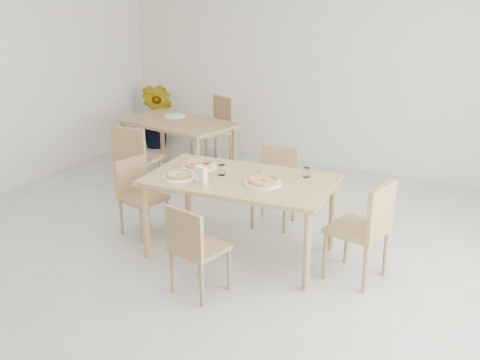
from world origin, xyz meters
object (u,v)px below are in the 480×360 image
at_px(pizza_mushroom, 179,174).
at_px(chair_east, 367,225).
at_px(tumbler_b, 307,172).
at_px(plate_empty, 175,116).
at_px(main_table, 240,186).
at_px(chair_back_s, 135,156).
at_px(napkin_holder, 201,175).
at_px(second_table, 177,128).
at_px(pizza_pepperoni, 199,164).
at_px(tumbler_a, 222,170).
at_px(plate_margherita, 263,183).
at_px(plate_pepperoni, 199,167).
at_px(chair_back_n, 216,126).
at_px(pizza_margherita, 263,181).
at_px(chair_west, 139,191).
at_px(potted_plant, 157,116).
at_px(chair_north, 276,181).
at_px(chair_south, 194,245).
at_px(plate_mushroom, 179,177).

bearing_deg(pizza_mushroom, chair_east, 10.32).
xyz_separation_m(tumbler_b, plate_empty, (-2.39, 1.45, -0.03)).
height_order(main_table, chair_back_s, chair_back_s).
distance_m(main_table, tumbler_b, 0.61).
relative_size(napkin_holder, plate_empty, 0.53).
height_order(second_table, chair_back_s, chair_back_s).
bearing_deg(second_table, main_table, -31.24).
bearing_deg(pizza_pepperoni, tumbler_a, -16.72).
distance_m(plate_margherita, plate_pepperoni, 0.75).
distance_m(chair_back_n, plate_empty, 0.67).
distance_m(chair_east, pizza_mushroom, 1.70).
bearing_deg(pizza_pepperoni, pizza_mushroom, -91.20).
relative_size(main_table, pizza_pepperoni, 5.35).
distance_m(main_table, plate_empty, 2.57).
xyz_separation_m(main_table, plate_empty, (-1.87, 1.76, 0.08)).
distance_m(pizza_margherita, napkin_holder, 0.54).
bearing_deg(napkin_holder, pizza_pepperoni, 140.76).
bearing_deg(tumbler_a, chair_west, -177.36).
distance_m(plate_margherita, pizza_pepperoni, 0.75).
bearing_deg(chair_back_s, pizza_mushroom, 137.33).
bearing_deg(chair_east, main_table, -75.88).
height_order(pizza_mushroom, potted_plant, potted_plant).
bearing_deg(pizza_margherita, plate_pepperoni, 169.53).
xyz_separation_m(napkin_holder, second_table, (-1.47, 1.83, -0.16)).
distance_m(chair_west, plate_margherita, 1.41).
height_order(chair_north, tumbler_b, tumbler_b).
relative_size(chair_west, plate_pepperoni, 2.37).
bearing_deg(chair_south, pizza_mushroom, -36.53).
bearing_deg(chair_back_s, tumbler_b, 164.08).
xyz_separation_m(pizza_pepperoni, tumbler_b, (1.00, 0.22, 0.01)).
bearing_deg(chair_west, plate_margherita, -75.40).
bearing_deg(pizza_margherita, plate_empty, 139.69).
height_order(plate_margherita, pizza_margherita, pizza_margherita).
bearing_deg(plate_mushroom, chair_west, 161.76).
xyz_separation_m(tumbler_b, second_table, (-2.23, 1.25, -0.13)).
relative_size(chair_west, chair_back_n, 0.83).
relative_size(chair_east, potted_plant, 0.89).
xyz_separation_m(plate_pepperoni, pizza_pepperoni, (0.00, -0.00, 0.02)).
xyz_separation_m(chair_east, tumbler_a, (-1.35, -0.05, 0.28)).
height_order(plate_mushroom, pizza_mushroom, pizza_mushroom).
bearing_deg(napkin_holder, pizza_mushroom, -166.92).
bearing_deg(second_table, plate_pepperoni, -38.94).
relative_size(chair_north, chair_back_n, 0.87).
bearing_deg(pizza_pepperoni, second_table, 129.91).
distance_m(napkin_holder, chair_back_s, 1.88).
bearing_deg(tumbler_a, second_table, 134.33).
xyz_separation_m(chair_south, chair_north, (-0.02, 1.64, 0.02)).
xyz_separation_m(chair_east, potted_plant, (-3.93, 2.54, -0.02)).
height_order(pizza_margherita, napkin_holder, napkin_holder).
bearing_deg(chair_east, potted_plant, -111.43).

